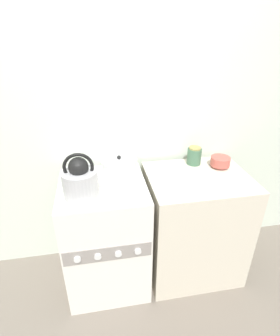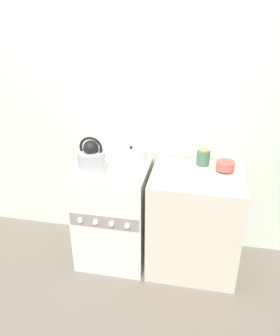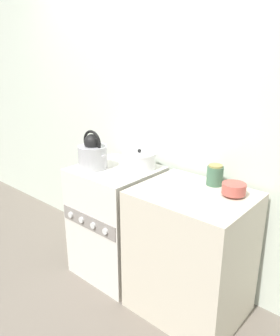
% 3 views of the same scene
% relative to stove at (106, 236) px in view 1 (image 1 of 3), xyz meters
% --- Properties ---
extents(ground_plane, '(12.00, 12.00, 0.00)m').
position_rel_stove_xyz_m(ground_plane, '(0.00, -0.29, -0.45)').
color(ground_plane, '#70665B').
extents(wall_back, '(7.00, 0.06, 2.50)m').
position_rel_stove_xyz_m(wall_back, '(0.00, 0.37, 0.80)').
color(wall_back, silver).
rests_on(wall_back, ground_plane).
extents(stove, '(0.58, 0.59, 0.89)m').
position_rel_stove_xyz_m(stove, '(0.00, 0.00, 0.00)').
color(stove, silver).
rests_on(stove, ground_plane).
extents(counter, '(0.73, 0.59, 0.88)m').
position_rel_stove_xyz_m(counter, '(0.69, 0.01, -0.00)').
color(counter, beige).
rests_on(counter, ground_plane).
extents(kettle, '(0.27, 0.22, 0.29)m').
position_rel_stove_xyz_m(kettle, '(-0.13, -0.10, 0.56)').
color(kettle, '#B2B2B7').
rests_on(kettle, stove).
extents(cooking_pot, '(0.25, 0.25, 0.15)m').
position_rel_stove_xyz_m(cooking_pot, '(0.13, 0.13, 0.51)').
color(cooking_pot, silver).
rests_on(cooking_pot, stove).
extents(enamel_bowl, '(0.15, 0.15, 0.08)m').
position_rel_stove_xyz_m(enamel_bowl, '(0.90, 0.12, 0.48)').
color(enamel_bowl, '#B75147').
rests_on(enamel_bowl, counter).
extents(storage_jar, '(0.11, 0.11, 0.14)m').
position_rel_stove_xyz_m(storage_jar, '(0.72, 0.21, 0.50)').
color(storage_jar, '#3F664C').
rests_on(storage_jar, counter).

